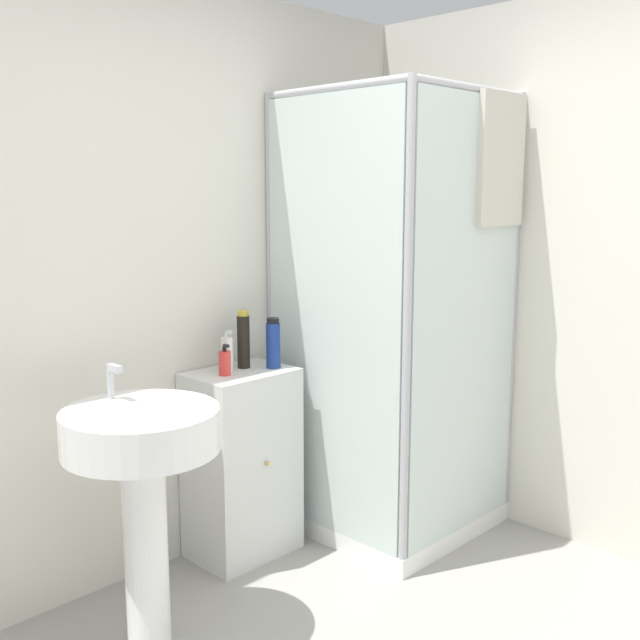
{
  "coord_description": "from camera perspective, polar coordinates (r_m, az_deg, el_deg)",
  "views": [
    {
      "loc": [
        -1.54,
        -1.0,
        1.63
      ],
      "look_at": [
        0.66,
        1.16,
        1.1
      ],
      "focal_mm": 42.0,
      "sensor_mm": 36.0,
      "label": 1
    }
  ],
  "objects": [
    {
      "name": "soap_dispenser",
      "position": [
        3.25,
        -7.27,
        -3.24
      ],
      "size": [
        0.05,
        0.05,
        0.14
      ],
      "color": "red",
      "rests_on": "vanity_cabinet"
    },
    {
      "name": "shower_enclosure",
      "position": [
        3.63,
        5.87,
        -6.96
      ],
      "size": [
        0.86,
        0.89,
        2.08
      ],
      "color": "white",
      "rests_on": "ground_plane"
    },
    {
      "name": "vanity_cabinet",
      "position": [
        3.45,
        -5.96,
        -10.78
      ],
      "size": [
        0.46,
        0.35,
        0.85
      ],
      "color": "silver",
      "rests_on": "ground_plane"
    },
    {
      "name": "sink",
      "position": [
        2.74,
        -13.38,
        -10.68
      ],
      "size": [
        0.55,
        0.55,
        1.02
      ],
      "color": "white",
      "rests_on": "ground_plane"
    },
    {
      "name": "shampoo_bottle_blue",
      "position": [
        3.35,
        -3.59,
        -1.81
      ],
      "size": [
        0.06,
        0.06,
        0.23
      ],
      "color": "navy",
      "rests_on": "vanity_cabinet"
    },
    {
      "name": "lotion_bottle_white",
      "position": [
        3.31,
        -7.09,
        -2.58
      ],
      "size": [
        0.05,
        0.05,
        0.18
      ],
      "color": "white",
      "rests_on": "vanity_cabinet"
    },
    {
      "name": "shampoo_bottle_tall_black",
      "position": [
        3.36,
        -5.86,
        -1.52
      ],
      "size": [
        0.06,
        0.06,
        0.26
      ],
      "color": "black",
      "rests_on": "vanity_cabinet"
    },
    {
      "name": "wall_back",
      "position": [
        3.13,
        -15.76,
        2.34
      ],
      "size": [
        6.4,
        0.06,
        2.5
      ],
      "primitive_type": "cube",
      "color": "silver",
      "rests_on": "ground_plane"
    }
  ]
}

